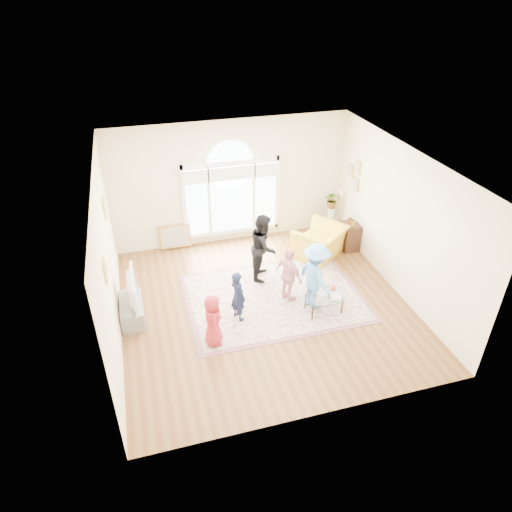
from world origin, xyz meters
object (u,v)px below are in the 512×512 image
object	(u,v)px
area_rug	(274,298)
tv_console	(132,310)
television	(129,289)
armchair	(320,242)
coffee_table	(324,296)

from	to	relation	value
area_rug	tv_console	distance (m)	3.03
tv_console	television	xyz separation A→B (m)	(0.01, 0.00, 0.53)
television	armchair	world-z (taller)	television
television	coffee_table	size ratio (longest dim) A/B	1.04
coffee_table	armchair	size ratio (longest dim) A/B	0.89
area_rug	television	size ratio (longest dim) A/B	3.26
television	coffee_table	bearing A→B (deg)	-12.48
television	armchair	xyz separation A→B (m)	(4.65, 1.26, -0.35)
armchair	coffee_table	bearing A→B (deg)	32.41
coffee_table	television	bearing A→B (deg)	166.19
television	coffee_table	xyz separation A→B (m)	(3.87, -0.86, -0.34)
area_rug	armchair	xyz separation A→B (m)	(1.64, 1.39, 0.38)
coffee_table	armchair	distance (m)	2.26
tv_console	coffee_table	world-z (taller)	coffee_table
tv_console	coffee_table	distance (m)	3.98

